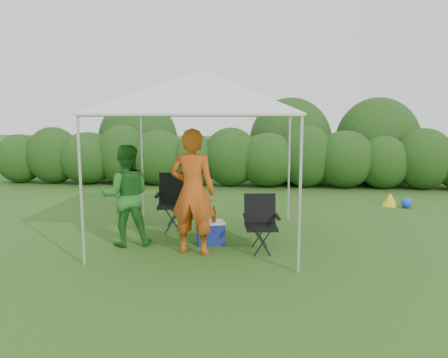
# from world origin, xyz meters

# --- Properties ---
(ground) EXTENTS (70.00, 70.00, 0.00)m
(ground) POSITION_xyz_m (0.00, 0.00, 0.00)
(ground) COLOR #35611F
(hedge) EXTENTS (14.74, 1.53, 1.80)m
(hedge) POSITION_xyz_m (0.11, 6.00, 0.82)
(hedge) COLOR #234C17
(hedge) RESTS_ON ground
(canopy) EXTENTS (3.10, 3.10, 2.83)m
(canopy) POSITION_xyz_m (0.00, 0.50, 2.46)
(canopy) COLOR silver
(canopy) RESTS_ON ground
(chair_right) EXTENTS (0.59, 0.55, 0.88)m
(chair_right) POSITION_xyz_m (0.97, -0.06, 0.50)
(chair_right) COLOR black
(chair_right) RESTS_ON ground
(chair_left) EXTENTS (0.70, 0.65, 1.03)m
(chair_left) POSITION_xyz_m (-0.65, 1.10, 0.58)
(chair_left) COLOR black
(chair_left) RESTS_ON ground
(man) EXTENTS (0.75, 0.55, 1.91)m
(man) POSITION_xyz_m (-0.05, -0.33, 0.96)
(man) COLOR #C74F16
(man) RESTS_ON ground
(woman) EXTENTS (0.94, 0.83, 1.64)m
(woman) POSITION_xyz_m (-1.19, -0.00, 0.82)
(woman) COLOR #297727
(woman) RESTS_ON ground
(cooler) EXTENTS (0.52, 0.44, 0.38)m
(cooler) POSITION_xyz_m (0.15, 0.18, 0.19)
(cooler) COLOR navy
(cooler) RESTS_ON ground
(bottle) EXTENTS (0.07, 0.07, 0.27)m
(bottle) POSITION_xyz_m (0.21, 0.14, 0.51)
(bottle) COLOR #592D0C
(bottle) RESTS_ON cooler
(lawn_toy) EXTENTS (0.61, 0.51, 0.30)m
(lawn_toy) POSITION_xyz_m (4.00, 3.49, 0.14)
(lawn_toy) COLOR yellow
(lawn_toy) RESTS_ON ground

